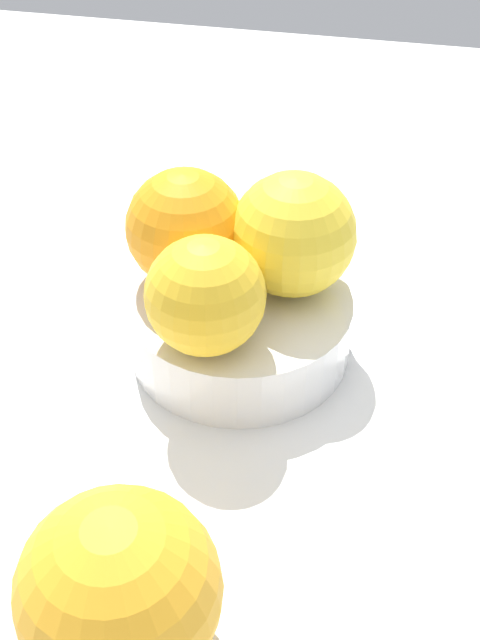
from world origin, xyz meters
TOP-DOWN VIEW (x-y plane):
  - ground_plane at (0.00, 0.00)cm, footprint 110.00×110.00cm
  - fruit_bowl at (0.00, 0.00)cm, footprint 13.52×13.52cm
  - orange_in_bowl_0 at (-0.98, -4.12)cm, footprint 6.56×6.56cm
  - orange_in_bowl_1 at (2.71, 2.04)cm, footprint 7.39×7.39cm
  - orange_in_bowl_2 at (-3.62, 1.53)cm, footprint 7.14×7.14cm
  - orange_loose_0 at (-0.57, -19.89)cm, footprint 8.51×8.51cm

SIDE VIEW (x-z plane):
  - ground_plane at x=0.00cm, z-range -2.00..0.00cm
  - fruit_bowl at x=0.00cm, z-range -0.11..3.88cm
  - orange_loose_0 at x=-0.57cm, z-range 0.00..8.51cm
  - orange_in_bowl_0 at x=-0.98cm, z-range 3.99..10.55cm
  - orange_in_bowl_2 at x=-3.62cm, z-range 3.99..11.12cm
  - orange_in_bowl_1 at x=2.71cm, z-range 3.99..11.38cm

